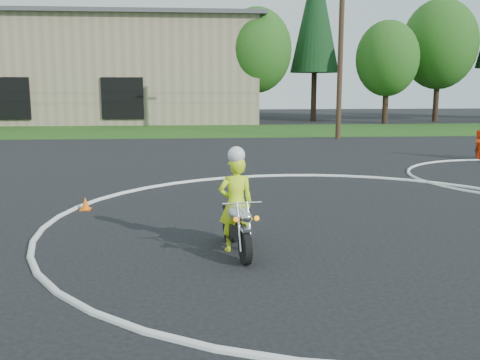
{
  "coord_description": "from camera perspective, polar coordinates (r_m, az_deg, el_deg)",
  "views": [
    {
      "loc": [
        -2.93,
        -7.77,
        2.85
      ],
      "look_at": [
        -2.06,
        2.16,
        1.1
      ],
      "focal_mm": 40.0,
      "sensor_mm": 36.0,
      "label": 1
    }
  ],
  "objects": [
    {
      "name": "utility_poles",
      "position": [
        29.94,
        10.7,
        14.28
      ],
      "size": [
        41.6,
        1.12,
        10.0
      ],
      "color": "#473321",
      "rests_on": "ground"
    },
    {
      "name": "course_markings",
      "position": [
        13.46,
        17.41,
        -2.7
      ],
      "size": [
        19.05,
        19.05,
        0.12
      ],
      "color": "silver",
      "rests_on": "ground"
    },
    {
      "name": "treeline",
      "position": [
        46.09,
        18.19,
        14.16
      ],
      "size": [
        38.2,
        8.1,
        14.52
      ],
      "color": "#382619",
      "rests_on": "ground"
    },
    {
      "name": "rider_primary_grp",
      "position": [
        9.27,
        -0.44,
        -2.25
      ],
      "size": [
        0.66,
        0.48,
        1.85
      ],
      "rotation": [
        0.0,
        0.0,
        0.14
      ],
      "color": "#D6FF1A",
      "rests_on": "ground"
    },
    {
      "name": "primary_motorcycle",
      "position": [
        9.24,
        -0.32,
        -4.89
      ],
      "size": [
        0.66,
        1.89,
        1.0
      ],
      "rotation": [
        0.0,
        0.0,
        0.14
      ],
      "color": "black",
      "rests_on": "ground"
    },
    {
      "name": "warehouse",
      "position": [
        50.1,
        -22.93,
        10.68
      ],
      "size": [
        41.0,
        17.0,
        8.3
      ],
      "color": "tan",
      "rests_on": "ground"
    },
    {
      "name": "grass_strip",
      "position": [
        35.01,
        -0.19,
        5.3
      ],
      "size": [
        120.0,
        10.0,
        0.02
      ],
      "primitive_type": "cube",
      "color": "#1E4714",
      "rests_on": "ground"
    },
    {
      "name": "ground",
      "position": [
        8.78,
        14.99,
        -9.33
      ],
      "size": [
        120.0,
        120.0,
        0.0
      ],
      "primitive_type": "plane",
      "color": "black",
      "rests_on": "ground"
    }
  ]
}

